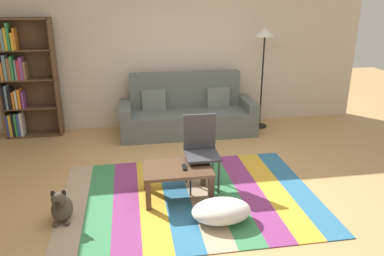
# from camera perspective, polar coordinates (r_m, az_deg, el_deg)

# --- Properties ---
(ground_plane) EXTENTS (14.00, 14.00, 0.00)m
(ground_plane) POSITION_cam_1_polar(r_m,az_deg,el_deg) (4.77, 1.48, -8.96)
(ground_plane) COLOR tan
(back_wall) EXTENTS (6.80, 0.10, 2.70)m
(back_wall) POSITION_cam_1_polar(r_m,az_deg,el_deg) (6.77, -2.59, 11.71)
(back_wall) COLOR beige
(back_wall) RESTS_ON ground_plane
(rug) EXTENTS (2.96, 2.14, 0.01)m
(rug) POSITION_cam_1_polar(r_m,az_deg,el_deg) (4.57, -0.37, -10.26)
(rug) COLOR tan
(rug) RESTS_ON ground_plane
(couch) EXTENTS (2.26, 0.80, 1.00)m
(couch) POSITION_cam_1_polar(r_m,az_deg,el_deg) (6.50, -0.73, 2.22)
(couch) COLOR #59605B
(couch) RESTS_ON ground_plane
(bookshelf) EXTENTS (0.90, 0.28, 1.92)m
(bookshelf) POSITION_cam_1_polar(r_m,az_deg,el_deg) (6.77, -24.27, 6.55)
(bookshelf) COLOR brown
(bookshelf) RESTS_ON ground_plane
(coffee_table) EXTENTS (0.79, 0.54, 0.38)m
(coffee_table) POSITION_cam_1_polar(r_m,az_deg,el_deg) (4.43, -2.22, -6.65)
(coffee_table) COLOR #513826
(coffee_table) RESTS_ON rug
(pouf) EXTENTS (0.63, 0.42, 0.24)m
(pouf) POSITION_cam_1_polar(r_m,az_deg,el_deg) (4.08, 4.42, -12.29)
(pouf) COLOR white
(pouf) RESTS_ON rug
(dog) EXTENTS (0.22, 0.35, 0.40)m
(dog) POSITION_cam_1_polar(r_m,az_deg,el_deg) (4.29, -18.97, -11.18)
(dog) COLOR #473D33
(dog) RESTS_ON ground_plane
(standing_lamp) EXTENTS (0.32, 0.32, 1.73)m
(standing_lamp) POSITION_cam_1_polar(r_m,az_deg,el_deg) (6.65, 10.76, 12.07)
(standing_lamp) COLOR black
(standing_lamp) RESTS_ON ground_plane
(tv_remote) EXTENTS (0.05, 0.15, 0.02)m
(tv_remote) POSITION_cam_1_polar(r_m,az_deg,el_deg) (4.38, -1.16, -5.89)
(tv_remote) COLOR black
(tv_remote) RESTS_ON coffee_table
(folding_chair) EXTENTS (0.40, 0.40, 0.90)m
(folding_chair) POSITION_cam_1_polar(r_m,az_deg,el_deg) (4.61, 1.33, -2.62)
(folding_chair) COLOR #38383D
(folding_chair) RESTS_ON ground_plane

